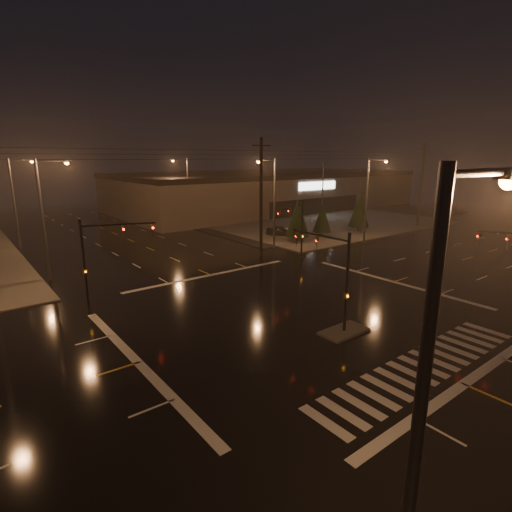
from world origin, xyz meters
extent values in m
plane|color=black|center=(0.00, 0.00, 0.00)|extent=(140.00, 140.00, 0.00)
cube|color=#4C4A44|center=(30.00, 30.00, 0.06)|extent=(36.00, 36.00, 0.12)
cube|color=#4C4A44|center=(0.00, -4.00, 0.07)|extent=(3.00, 1.60, 0.15)
cube|color=beige|center=(0.00, -9.00, 0.01)|extent=(15.00, 2.60, 0.01)
cube|color=beige|center=(0.00, -11.00, 0.01)|extent=(16.00, 0.50, 0.01)
cube|color=beige|center=(0.00, 11.00, 0.01)|extent=(16.00, 0.50, 0.01)
cube|color=black|center=(35.00, 28.00, 0.04)|extent=(50.00, 24.00, 0.08)
cube|color=brown|center=(35.00, 46.00, 3.50)|extent=(60.00, 28.00, 7.00)
cube|color=black|center=(35.00, 46.00, 6.80)|extent=(60.20, 28.20, 0.80)
cube|color=white|center=(35.00, 31.90, 5.20)|extent=(9.00, 0.20, 1.40)
cube|color=black|center=(35.00, 31.95, 1.60)|extent=(22.00, 0.15, 2.80)
cylinder|color=black|center=(0.00, -4.00, 3.00)|extent=(0.18, 0.18, 6.00)
cylinder|color=black|center=(0.00, -1.75, 5.50)|extent=(0.12, 4.50, 0.12)
imported|color=#594707|center=(0.00, 0.27, 5.45)|extent=(0.16, 0.20, 1.00)
cube|color=#594707|center=(0.00, -4.00, 2.30)|extent=(0.25, 0.18, 0.35)
cylinder|color=black|center=(10.50, 10.50, 3.00)|extent=(0.18, 0.18, 6.00)
cylinder|color=black|center=(8.15, 9.64, 5.50)|extent=(4.74, 1.82, 0.12)
imported|color=#594707|center=(6.04, 8.88, 5.45)|extent=(0.24, 0.22, 1.00)
cube|color=#594707|center=(10.50, 10.50, 2.30)|extent=(0.25, 0.18, 0.35)
cylinder|color=black|center=(-10.50, 10.50, 3.00)|extent=(0.18, 0.18, 6.00)
cylinder|color=black|center=(-8.15, 9.64, 5.50)|extent=(4.74, 1.82, 0.12)
imported|color=#594707|center=(-6.04, 8.88, 5.45)|extent=(0.24, 0.22, 1.00)
cube|color=#594707|center=(-10.50, 10.50, 2.30)|extent=(0.25, 0.18, 0.35)
imported|color=#594707|center=(9.20, -6.93, 5.45)|extent=(0.22, 0.24, 1.00)
cylinder|color=#38383A|center=(-11.50, -15.00, 5.00)|extent=(0.24, 0.24, 10.00)
cylinder|color=#38383A|center=(-10.30, -15.00, 9.80)|extent=(2.40, 0.14, 0.14)
cube|color=#38383A|center=(-9.20, -15.00, 9.75)|extent=(0.70, 0.30, 0.18)
sphere|color=orange|center=(-9.20, -15.00, 9.62)|extent=(0.32, 0.32, 0.32)
cylinder|color=#38383A|center=(-11.50, 18.00, 5.00)|extent=(0.24, 0.24, 10.00)
cylinder|color=#38383A|center=(-10.30, 18.00, 9.80)|extent=(2.40, 0.14, 0.14)
cube|color=#38383A|center=(-9.20, 18.00, 9.75)|extent=(0.70, 0.30, 0.18)
sphere|color=orange|center=(-9.20, 18.00, 9.62)|extent=(0.32, 0.32, 0.32)
cylinder|color=#38383A|center=(-11.50, 34.00, 5.00)|extent=(0.24, 0.24, 10.00)
cylinder|color=#38383A|center=(-10.30, 34.00, 9.80)|extent=(2.40, 0.14, 0.14)
cube|color=#38383A|center=(-9.20, 34.00, 9.75)|extent=(0.70, 0.30, 0.18)
sphere|color=orange|center=(-9.20, 34.00, 9.62)|extent=(0.32, 0.32, 0.32)
cylinder|color=#38383A|center=(11.50, 16.00, 5.00)|extent=(0.24, 0.24, 10.00)
cylinder|color=#38383A|center=(10.30, 16.00, 9.80)|extent=(2.40, 0.14, 0.14)
cube|color=#38383A|center=(9.20, 16.00, 9.75)|extent=(0.70, 0.30, 0.18)
sphere|color=orange|center=(9.20, 16.00, 9.62)|extent=(0.32, 0.32, 0.32)
cylinder|color=#38383A|center=(11.50, 36.00, 5.00)|extent=(0.24, 0.24, 10.00)
cylinder|color=#38383A|center=(10.30, 36.00, 9.80)|extent=(2.40, 0.14, 0.14)
cube|color=#38383A|center=(9.20, 36.00, 9.75)|extent=(0.70, 0.30, 0.18)
sphere|color=orange|center=(9.20, 36.00, 9.62)|extent=(0.32, 0.32, 0.32)
cylinder|color=#38383A|center=(22.00, 11.50, 5.00)|extent=(0.24, 0.24, 10.00)
cylinder|color=#38383A|center=(22.00, 10.30, 9.80)|extent=(0.14, 2.40, 0.14)
cube|color=#38383A|center=(22.00, 9.20, 9.75)|extent=(0.30, 0.70, 0.18)
sphere|color=orange|center=(22.00, 9.20, 9.62)|extent=(0.32, 0.32, 0.32)
cylinder|color=black|center=(8.00, 14.00, 6.00)|extent=(0.32, 0.32, 12.00)
cube|color=black|center=(8.00, 14.00, 11.20)|extent=(2.20, 0.12, 0.12)
cylinder|color=black|center=(38.00, 14.00, 6.00)|extent=(0.32, 0.32, 12.00)
cube|color=black|center=(38.00, 14.00, 11.20)|extent=(2.20, 0.12, 0.12)
cylinder|color=black|center=(15.87, 16.78, 0.35)|extent=(0.18, 0.18, 0.70)
cone|color=black|center=(15.87, 16.78, 2.96)|extent=(2.90, 2.90, 4.52)
cylinder|color=black|center=(20.48, 17.02, 0.35)|extent=(0.18, 0.18, 0.70)
cone|color=black|center=(20.48, 17.02, 2.56)|extent=(2.38, 2.38, 3.72)
cylinder|color=black|center=(27.56, 16.75, 0.35)|extent=(0.18, 0.18, 0.70)
cone|color=black|center=(27.56, 16.75, 2.92)|extent=(2.85, 2.85, 4.45)
imported|color=black|center=(16.80, 20.79, 0.68)|extent=(3.57, 4.20, 1.36)
camera|label=1|loc=(-17.44, -18.05, 10.04)|focal=28.00mm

